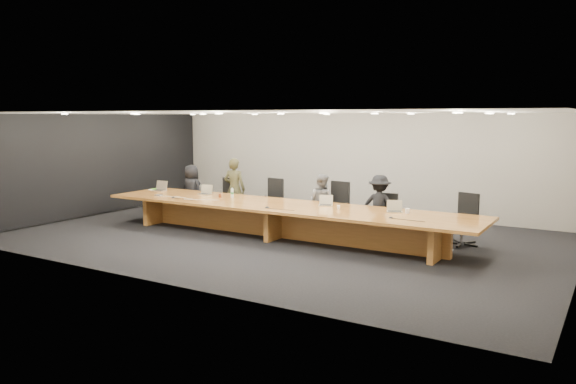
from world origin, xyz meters
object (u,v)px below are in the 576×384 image
object	(u,v)px
chair_mid_left	(270,201)
laptop_d	(326,200)
mic_left	(173,197)
person_b	(234,189)
mic_right	(391,217)
chair_far_left	(187,196)
chair_right	(386,215)
chair_left	(224,198)
mic_center	(267,207)
laptop_e	(395,206)
laptop_b	(205,190)
paper_cup_far	(407,211)
amber_mug	(220,196)
person_a	(192,190)
av_box	(159,195)
person_d	(379,206)
conference_table	(281,215)
person_c	(322,202)
chair_mid_right	(334,206)
paper_cup_near	(339,207)
laptop_a	(159,186)
chair_far_right	(462,219)

from	to	relation	value
chair_mid_left	laptop_d	size ratio (longest dim) A/B	3.91
laptop_d	mic_left	size ratio (longest dim) A/B	2.65
person_b	mic_right	bearing A→B (deg)	152.48
chair_far_left	chair_right	bearing A→B (deg)	10.03
chair_left	mic_center	xyz separation A→B (m)	(2.55, -1.77, 0.21)
chair_mid_left	laptop_e	size ratio (longest dim) A/B	3.74
laptop_b	paper_cup_far	distance (m)	5.34
amber_mug	person_a	bearing A→B (deg)	150.29
chair_right	chair_far_left	bearing A→B (deg)	175.63
paper_cup_far	person_b	bearing A→B (deg)	169.86
av_box	laptop_d	bearing A→B (deg)	2.66
person_d	mic_right	xyz separation A→B (m)	(0.86, -1.56, 0.06)
conference_table	mic_left	distance (m)	2.84
person_c	mic_center	distance (m)	1.75
chair_far_left	laptop_d	size ratio (longest dim) A/B	3.42
av_box	conference_table	bearing A→B (deg)	-0.87
chair_far_left	person_a	size ratio (longest dim) A/B	0.74
person_b	amber_mug	world-z (taller)	person_b
chair_far_left	chair_mid_right	xyz separation A→B (m)	(4.57, 0.01, 0.09)
person_a	amber_mug	xyz separation A→B (m)	(1.78, -1.02, 0.10)
laptop_b	laptop_d	world-z (taller)	laptop_b
laptop_e	av_box	xyz separation A→B (m)	(-5.89, -0.74, -0.11)
paper_cup_near	av_box	size ratio (longest dim) A/B	0.48
person_b	paper_cup_far	xyz separation A→B (m)	(5.03, -0.90, -0.02)
amber_mug	chair_mid_left	bearing A→B (deg)	53.88
person_b	laptop_b	size ratio (longest dim) A/B	5.17
person_a	laptop_d	distance (m)	4.64
chair_left	laptop_a	distance (m)	1.75
laptop_e	paper_cup_far	xyz separation A→B (m)	(0.28, -0.01, -0.07)
chair_far_left	person_d	world-z (taller)	person_d
person_b	person_d	size ratio (longest dim) A/B	1.16
mic_right	person_c	bearing A→B (deg)	147.18
chair_far_right	person_d	xyz separation A→B (m)	(-1.84, -0.05, 0.14)
chair_left	laptop_e	xyz separation A→B (m)	(5.11, -0.88, 0.32)
laptop_b	mic_center	bearing A→B (deg)	-30.14
chair_far_left	person_a	xyz separation A→B (m)	(0.20, -0.02, 0.18)
chair_right	laptop_b	world-z (taller)	laptop_b
paper_cup_near	paper_cup_far	size ratio (longest dim) A/B	0.79
chair_left	laptop_d	world-z (taller)	chair_left
chair_mid_right	laptop_e	distance (m)	2.02
person_c	mic_right	xyz separation A→B (m)	(2.30, -1.48, 0.08)
paper_cup_near	paper_cup_far	xyz separation A→B (m)	(1.43, 0.25, 0.01)
mic_center	chair_mid_right	bearing A→B (deg)	66.57
person_d	mic_left	bearing A→B (deg)	11.62
amber_mug	laptop_a	bearing A→B (deg)	176.22
chair_right	person_b	xyz separation A→B (m)	(-4.21, -0.06, 0.32)
person_a	mic_left	bearing A→B (deg)	119.62
laptop_a	mic_left	xyz separation A→B (m)	(1.23, -0.80, -0.12)
mic_center	laptop_d	bearing A→B (deg)	43.43
conference_table	person_a	xyz separation A→B (m)	(-3.64, 1.19, 0.18)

